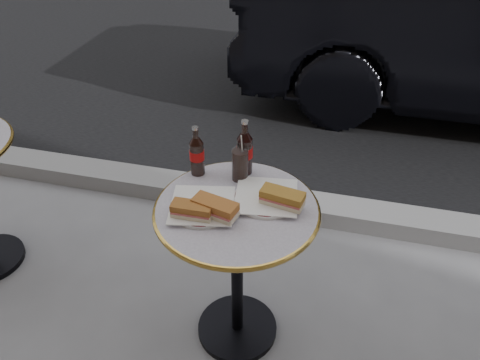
% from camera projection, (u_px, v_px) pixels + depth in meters
% --- Properties ---
extents(ground, '(80.00, 80.00, 0.00)m').
position_uv_depth(ground, '(237.00, 330.00, 2.16)').
color(ground, gray).
rests_on(ground, ground).
extents(asphalt_road, '(40.00, 8.00, 0.00)m').
position_uv_depth(asphalt_road, '(333.00, 14.00, 6.08)').
color(asphalt_road, black).
rests_on(asphalt_road, ground).
extents(curb, '(40.00, 0.20, 0.12)m').
position_uv_depth(curb, '(274.00, 203.00, 2.84)').
color(curb, gray).
rests_on(curb, ground).
extents(bistro_table, '(0.62, 0.62, 0.73)m').
position_uv_depth(bistro_table, '(237.00, 275.00, 1.94)').
color(bistro_table, '#BAB2C4').
rests_on(bistro_table, ground).
extents(plate_left, '(0.25, 0.25, 0.01)m').
position_uv_depth(plate_left, '(202.00, 207.00, 1.72)').
color(plate_left, silver).
rests_on(plate_left, bistro_table).
extents(plate_right, '(0.25, 0.25, 0.01)m').
position_uv_depth(plate_right, '(266.00, 198.00, 1.76)').
color(plate_right, white).
rests_on(plate_right, bistro_table).
extents(sandwich_left_a, '(0.15, 0.07, 0.05)m').
position_uv_depth(sandwich_left_a, '(192.00, 211.00, 1.65)').
color(sandwich_left_a, '#9F5E28').
rests_on(sandwich_left_a, plate_left).
extents(sandwich_left_b, '(0.18, 0.11, 0.06)m').
position_uv_depth(sandwich_left_b, '(215.00, 208.00, 1.65)').
color(sandwich_left_b, '#AB622B').
rests_on(sandwich_left_b, plate_left).
extents(sandwich_right, '(0.17, 0.10, 0.06)m').
position_uv_depth(sandwich_right, '(282.00, 199.00, 1.70)').
color(sandwich_right, '#A5712A').
rests_on(sandwich_right, plate_right).
extents(cola_bottle_left, '(0.07, 0.07, 0.21)m').
position_uv_depth(cola_bottle_left, '(197.00, 151.00, 1.84)').
color(cola_bottle_left, black).
rests_on(cola_bottle_left, bistro_table).
extents(cola_bottle_right, '(0.08, 0.08, 0.24)m').
position_uv_depth(cola_bottle_right, '(245.00, 147.00, 1.84)').
color(cola_bottle_right, black).
rests_on(cola_bottle_right, bistro_table).
extents(cola_glass, '(0.09, 0.09, 0.14)m').
position_uv_depth(cola_glass, '(240.00, 165.00, 1.83)').
color(cola_glass, black).
rests_on(cola_glass, bistro_table).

